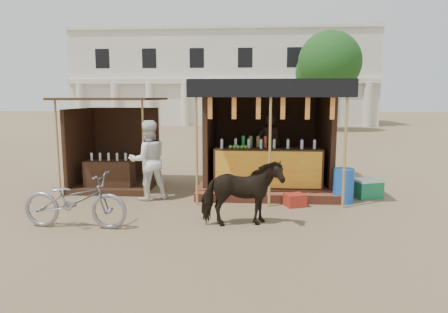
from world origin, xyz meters
name	(u,v)px	position (x,y,z in m)	size (l,w,h in m)	color
ground	(218,228)	(0.00, 0.00, 0.00)	(120.00, 120.00, 0.00)	#846B4C
main_stall	(267,150)	(1.00, 3.36, 1.03)	(3.60, 3.61, 2.78)	brown
secondary_stall	(110,155)	(-3.17, 3.24, 0.85)	(2.40, 2.40, 2.38)	#3A2115
cow	(242,193)	(0.43, 0.16, 0.63)	(0.68, 1.48, 1.25)	black
motorbike	(75,200)	(-2.63, -0.14, 0.51)	(0.68, 1.96, 1.03)	gray
bystander	(148,160)	(-1.81, 2.00, 0.93)	(0.91, 0.71, 1.87)	white
blue_barrel	(343,186)	(2.70, 2.00, 0.40)	(0.47, 0.47, 0.79)	blue
red_crate	(295,200)	(1.57, 1.62, 0.14)	(0.42, 0.37, 0.28)	maroon
cooler	(368,188)	(3.39, 2.50, 0.23)	(0.75, 0.63, 0.46)	#1B7C4E
background_building	(224,80)	(-2.00, 29.94, 3.98)	(26.00, 7.45, 8.18)	silver
tree	(326,65)	(5.81, 22.14, 4.63)	(4.50, 4.40, 7.00)	#382314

